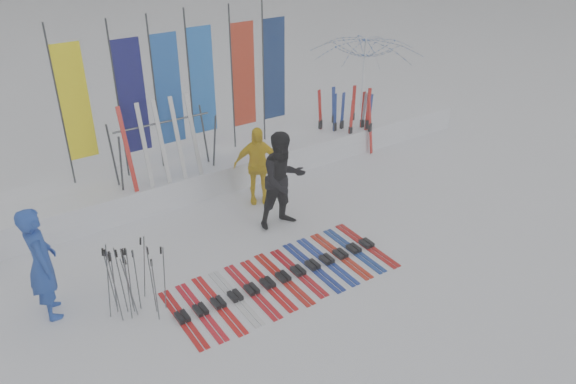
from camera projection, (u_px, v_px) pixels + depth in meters
ground at (330, 285)px, 9.44m from camera, size 120.00×120.00×0.00m
snow_bank at (208, 169)px, 12.67m from camera, size 14.00×1.60×0.60m
person_blue at (42, 263)px, 8.40m from camera, size 0.48×0.71×1.88m
person_black at (283, 180)px, 10.70m from camera, size 0.99×0.79×1.95m
person_yellow at (257, 165)px, 11.60m from camera, size 1.06×0.79×1.67m
tent_canopy at (364, 84)px, 14.87m from camera, size 3.74×3.77×2.62m
ski_row at (284, 277)px, 9.58m from camera, size 3.89×1.68×0.07m
pole_cluster at (131, 282)px, 8.55m from camera, size 0.86×0.80×1.25m
feather_flags at (185, 86)px, 11.73m from camera, size 4.98×0.31×3.20m
ski_rack at (164, 141)px, 11.34m from camera, size 2.04×0.80×1.23m
upright_skis at (351, 121)px, 13.95m from camera, size 1.15×1.00×1.65m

